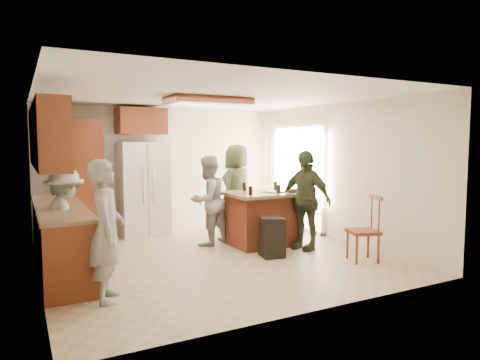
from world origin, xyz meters
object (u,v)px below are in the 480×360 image
person_counter (65,222)px  spindle_chair (364,231)px  person_behind_left (208,200)px  trash_bin (272,237)px  person_behind_right (237,189)px  person_side_right (305,200)px  person_front_left (106,231)px  kitchen_island (263,218)px  refrigerator (143,189)px

person_counter → spindle_chair: (4.06, -1.37, -0.27)m
person_behind_left → trash_bin: person_behind_left is taller
person_behind_right → spindle_chair: bearing=74.5°
person_behind_right → person_side_right: (0.42, -1.66, -0.05)m
person_front_left → person_counter: bearing=28.0°
trash_bin → person_behind_right: bearing=80.0°
person_front_left → person_counter: size_ratio=1.11×
person_behind_left → kitchen_island: person_behind_left is taller
person_behind_right → refrigerator: size_ratio=0.98×
person_behind_right → refrigerator: (-1.68, 0.72, 0.02)m
person_behind_right → spindle_chair: (0.79, -2.68, -0.43)m
refrigerator → kitchen_island: refrigerator is taller
person_behind_right → trash_bin: person_behind_right is taller
person_counter → trash_bin: size_ratio=2.31×
person_counter → kitchen_island: 3.26m
trash_bin → refrigerator: bearing=117.9°
kitchen_island → refrigerator: bearing=132.6°
person_counter → spindle_chair: 4.30m
person_behind_right → person_counter: (-3.28, -1.30, -0.15)m
person_counter → trash_bin: bearing=-115.1°
person_behind_left → person_counter: bearing=-8.8°
person_front_left → person_behind_left: 2.82m
refrigerator → kitchen_island: bearing=-47.4°
person_behind_left → refrigerator: bearing=-84.7°
person_side_right → spindle_chair: 1.14m
trash_bin → spindle_chair: size_ratio=0.63×
person_side_right → kitchen_island: person_side_right is taller
person_side_right → trash_bin: bearing=-96.0°
person_behind_right → person_side_right: size_ratio=1.06×
person_counter → refrigerator: refrigerator is taller
person_behind_right → person_counter: bearing=-10.1°
person_front_left → kitchen_island: person_front_left is taller
person_counter → spindle_chair: size_ratio=1.46×
person_behind_left → person_side_right: bearing=117.6°
person_behind_right → refrigerator: refrigerator is taller
person_front_left → refrigerator: size_ratio=0.89×
person_side_right → person_counter: 3.72m
person_counter → trash_bin: person_counter is taller
person_side_right → kitchen_island: 0.84m
person_counter → refrigerator: 2.59m
person_behind_right → person_counter: person_behind_right is taller
spindle_chair → kitchen_island: bearing=117.0°
person_behind_left → person_side_right: 1.67m
person_behind_left → person_counter: (-2.38, -0.67, -0.06)m
person_front_left → kitchen_island: (2.93, 1.49, -0.33)m
person_counter → spindle_chair: bearing=-123.6°
kitchen_island → trash_bin: bearing=-110.4°
person_front_left → person_side_right: bearing=-61.3°
person_front_left → person_behind_right: 3.92m
person_front_left → person_counter: person_front_left is taller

